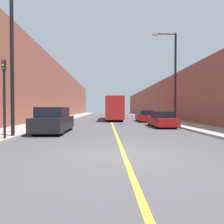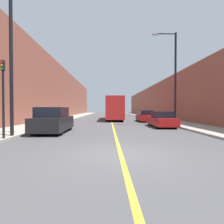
# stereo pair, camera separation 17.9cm
# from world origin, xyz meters

# --- Properties ---
(ground_plane) EXTENTS (200.00, 200.00, 0.00)m
(ground_plane) POSITION_xyz_m (0.00, 0.00, 0.00)
(ground_plane) COLOR #474749
(sidewalk_left) EXTENTS (3.39, 72.00, 0.15)m
(sidewalk_left) POSITION_xyz_m (-7.55, 30.00, 0.07)
(sidewalk_left) COLOR #9E998E
(sidewalk_left) RESTS_ON ground
(sidewalk_right) EXTENTS (3.39, 72.00, 0.15)m
(sidewalk_right) POSITION_xyz_m (7.55, 30.00, 0.07)
(sidewalk_right) COLOR #9E998E
(sidewalk_right) RESTS_ON ground
(building_row_left) EXTENTS (4.00, 72.00, 9.90)m
(building_row_left) POSITION_xyz_m (-11.24, 30.00, 4.95)
(building_row_left) COLOR brown
(building_row_left) RESTS_ON ground
(building_row_right) EXTENTS (4.00, 72.00, 6.85)m
(building_row_right) POSITION_xyz_m (11.24, 30.00, 3.42)
(building_row_right) COLOR brown
(building_row_right) RESTS_ON ground
(road_center_line) EXTENTS (0.16, 72.00, 0.01)m
(road_center_line) POSITION_xyz_m (0.00, 30.00, 0.00)
(road_center_line) COLOR gold
(road_center_line) RESTS_ON ground
(bus) EXTENTS (2.46, 11.58, 3.41)m
(bus) POSITION_xyz_m (0.42, 21.07, 1.83)
(bus) COLOR #AD1E1E
(bus) RESTS_ON ground
(parked_suv_left) EXTENTS (2.04, 4.42, 1.84)m
(parked_suv_left) POSITION_xyz_m (-4.46, 6.13, 0.85)
(parked_suv_left) COLOR black
(parked_suv_left) RESTS_ON ground
(car_right_near) EXTENTS (1.84, 4.49, 1.48)m
(car_right_near) POSITION_xyz_m (4.60, 9.87, 0.67)
(car_right_near) COLOR maroon
(car_right_near) RESTS_ON ground
(car_right_mid) EXTENTS (1.89, 4.72, 1.52)m
(car_right_mid) POSITION_xyz_m (4.57, 16.85, 0.68)
(car_right_mid) COLOR maroon
(car_right_mid) RESTS_ON ground
(street_lamp_left) EXTENTS (2.39, 0.24, 8.48)m
(street_lamp_left) POSITION_xyz_m (-5.98, 3.82, 4.90)
(street_lamp_left) COLOR black
(street_lamp_left) RESTS_ON sidewalk_left
(street_lamp_right) EXTENTS (2.39, 0.24, 9.03)m
(street_lamp_right) POSITION_xyz_m (5.99, 10.48, 5.18)
(street_lamp_right) COLOR black
(street_lamp_right) RESTS_ON sidewalk_right
(traffic_light) EXTENTS (0.16, 0.18, 4.15)m
(traffic_light) POSITION_xyz_m (-6.05, 2.83, 2.41)
(traffic_light) COLOR black
(traffic_light) RESTS_ON sidewalk_left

